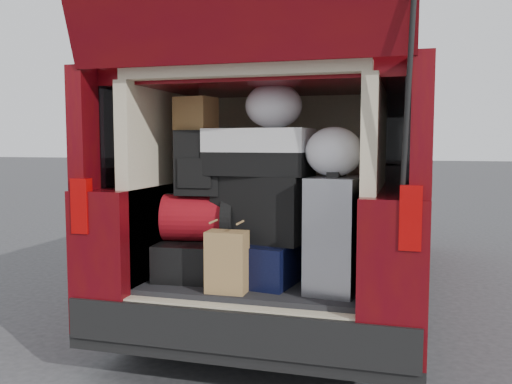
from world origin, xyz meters
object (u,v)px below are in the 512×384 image
(black_hardshell, at_px, (197,257))
(kraft_bag, at_px, (227,262))
(silver_roller, at_px, (336,234))
(navy_hardshell, at_px, (263,260))
(twotone_duffel, at_px, (259,152))
(black_soft_case, at_px, (263,208))
(red_duffel, at_px, (200,218))
(backpack, at_px, (199,163))

(black_hardshell, xyz_separation_m, kraft_bag, (0.30, -0.32, 0.06))
(kraft_bag, bearing_deg, silver_roller, 19.94)
(navy_hardshell, xyz_separation_m, twotone_duffel, (-0.02, -0.01, 0.64))
(silver_roller, distance_m, kraft_bag, 0.62)
(kraft_bag, height_order, black_soft_case, black_soft_case)
(red_duffel, bearing_deg, silver_roller, -15.04)
(navy_hardshell, bearing_deg, black_soft_case, -31.62)
(red_duffel, height_order, black_soft_case, black_soft_case)
(silver_roller, height_order, black_soft_case, silver_roller)
(red_duffel, bearing_deg, black_soft_case, -5.54)
(kraft_bag, height_order, red_duffel, red_duffel)
(black_soft_case, relative_size, twotone_duffel, 0.89)
(silver_roller, bearing_deg, backpack, -177.41)
(black_hardshell, height_order, red_duffel, red_duffel)
(twotone_duffel, bearing_deg, navy_hardshell, 40.61)
(black_hardshell, height_order, navy_hardshell, navy_hardshell)
(black_hardshell, relative_size, twotone_duffel, 0.90)
(black_hardshell, relative_size, navy_hardshell, 1.01)
(black_hardshell, relative_size, silver_roller, 0.87)
(kraft_bag, bearing_deg, black_soft_case, 69.27)
(black_soft_case, xyz_separation_m, backpack, (-0.38, -0.05, 0.26))
(silver_roller, relative_size, kraft_bag, 1.87)
(black_hardshell, distance_m, silver_roller, 0.89)
(navy_hardshell, bearing_deg, red_duffel, -166.55)
(silver_roller, bearing_deg, navy_hardshell, 172.69)
(black_soft_case, relative_size, backpack, 1.40)
(navy_hardshell, height_order, red_duffel, red_duffel)
(kraft_bag, bearing_deg, navy_hardshell, 69.60)
(backpack, bearing_deg, kraft_bag, -50.54)
(red_duffel, xyz_separation_m, backpack, (0.01, -0.03, 0.33))
(backpack, xyz_separation_m, twotone_duffel, (0.36, 0.04, 0.06))
(backpack, bearing_deg, twotone_duffel, 1.70)
(twotone_duffel, bearing_deg, backpack, -168.49)
(black_hardshell, distance_m, twotone_duffel, 0.76)
(backpack, bearing_deg, black_hardshell, 126.17)
(kraft_bag, xyz_separation_m, backpack, (-0.26, 0.27, 0.53))
(black_hardshell, xyz_separation_m, navy_hardshell, (0.42, 0.00, 0.01))
(black_hardshell, xyz_separation_m, twotone_duffel, (0.40, -0.01, 0.65))
(kraft_bag, distance_m, twotone_duffel, 0.67)
(navy_hardshell, xyz_separation_m, silver_roller, (0.45, -0.11, 0.20))
(navy_hardshell, height_order, twotone_duffel, twotone_duffel)
(red_duffel, bearing_deg, kraft_bag, -56.85)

